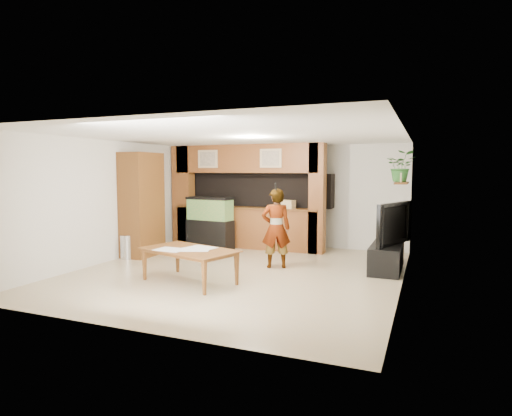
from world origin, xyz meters
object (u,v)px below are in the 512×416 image
at_px(pantry_cabinet, 142,205).
at_px(television, 388,223).
at_px(aquarium, 210,224).
at_px(person, 276,228).
at_px(dining_table, 188,266).

distance_m(pantry_cabinet, television, 5.39).
bearing_deg(aquarium, television, -2.28).
bearing_deg(pantry_cabinet, television, 6.70).
xyz_separation_m(television, person, (-2.09, -0.64, -0.13)).
relative_size(pantry_cabinet, aquarium, 1.81).
distance_m(television, person, 2.19).
xyz_separation_m(aquarium, person, (2.20, -1.31, 0.16)).
bearing_deg(aquarium, person, -24.20).
distance_m(pantry_cabinet, person, 3.28).
height_order(person, dining_table, person).
xyz_separation_m(pantry_cabinet, aquarium, (1.06, 1.30, -0.54)).
bearing_deg(television, pantry_cabinet, 116.44).
relative_size(pantry_cabinet, television, 1.64).
distance_m(aquarium, dining_table, 3.24).
height_order(television, dining_table, television).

